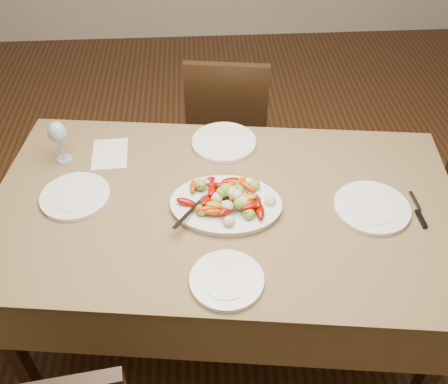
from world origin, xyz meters
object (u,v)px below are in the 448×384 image
serving_platter (226,205)px  plate_far (224,142)px  dining_table (224,264)px  plate_near (227,280)px  chair_far (229,123)px  plate_left (75,196)px  wine_glass (59,140)px  plate_right (372,208)px

serving_platter → plate_far: 0.40m
dining_table → plate_near: (-0.01, -0.38, 0.39)m
chair_far → plate_left: (-0.67, -0.87, 0.29)m
wine_glass → plate_far: bearing=5.4°
plate_near → dining_table: bearing=87.8°
dining_table → plate_far: size_ratio=6.41×
serving_platter → plate_far: serving_platter is taller
serving_platter → plate_left: size_ratio=1.54×
plate_right → serving_platter: bearing=175.5°
plate_far → plate_left: bearing=-152.8°
serving_platter → plate_right: size_ratio=1.44×
plate_right → chair_far: bearing=115.5°
serving_platter → wine_glass: wine_glass is taller
dining_table → plate_left: size_ratio=6.74×
plate_left → wine_glass: (-0.08, 0.25, 0.09)m
plate_near → wine_glass: wine_glass is taller
plate_far → serving_platter: bearing=-92.5°
plate_near → plate_far: bearing=87.1°
serving_platter → plate_near: (-0.02, -0.35, -0.00)m
chair_far → plate_right: (0.48, -1.01, 0.29)m
plate_far → plate_near: size_ratio=1.14×
chair_far → plate_near: bearing=93.8°
serving_platter → plate_right: serving_platter is taller
dining_table → wine_glass: 0.88m
plate_left → plate_right: 1.16m
wine_glass → plate_near: bearing=-46.6°
plate_left → wine_glass: 0.28m
plate_left → wine_glass: size_ratio=1.33×
plate_left → plate_right: (1.15, -0.14, 0.00)m
chair_far → plate_near: 1.35m
plate_left → plate_right: same height
dining_table → plate_right: plate_right is taller
dining_table → plate_right: 0.69m
plate_left → plate_right: size_ratio=0.94×
plate_far → wine_glass: (-0.69, -0.07, 0.09)m
chair_far → plate_left: 1.14m
chair_far → dining_table: bearing=93.0°
plate_near → wine_glass: bearing=133.4°
dining_table → serving_platter: 0.39m
plate_left → plate_near: bearing=-37.9°
plate_right → wine_glass: wine_glass is taller
plate_left → plate_near: 0.72m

